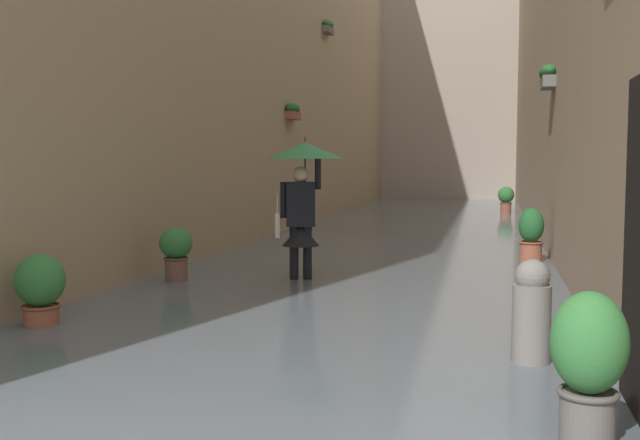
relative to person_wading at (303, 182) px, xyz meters
name	(u,v)px	position (x,y,z in m)	size (l,w,h in m)	color
ground_plane	(408,235)	(-0.64, -7.00, -1.39)	(70.87, 70.87, 0.00)	gray
flood_water	(408,233)	(-0.64, -7.00, -1.34)	(6.29, 34.35, 0.09)	slate
building_facade_left	(585,24)	(-4.29, -6.99, 3.13)	(2.04, 32.35, 9.04)	gray
building_facade_far	(450,46)	(-0.64, -22.07, 5.05)	(9.09, 1.80, 12.88)	#A89989
person_wading	(303,182)	(0.00, 0.00, 0.00)	(1.01, 1.01, 1.98)	black
potted_plant_mid_left	(589,366)	(-2.98, 5.28, -0.84)	(0.42, 0.42, 0.96)	#66605B
potted_plant_near_right	(176,252)	(1.58, 0.57, -0.92)	(0.43, 0.43, 0.80)	brown
potted_plant_near_left	(531,236)	(-3.06, -2.38, -0.90)	(0.39, 0.39, 0.93)	#9E563D
potted_plant_far_left	(506,199)	(-2.88, -13.35, -0.87)	(0.49, 0.49, 0.88)	brown
potted_plant_far_right	(40,289)	(1.76, 3.27, -0.95)	(0.47, 0.47, 0.77)	#9E563D
mooring_bollard	(532,317)	(-2.77, 3.58, -0.94)	(0.30, 0.30, 0.90)	gray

